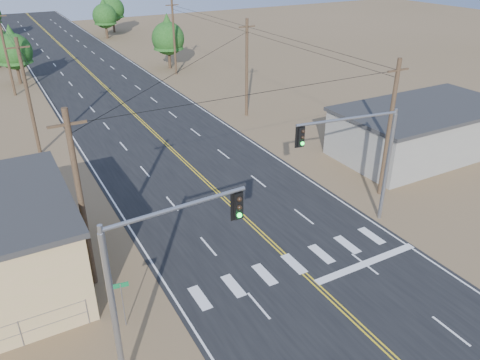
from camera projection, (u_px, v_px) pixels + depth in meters
ground at (396, 360)px, 20.95m from camera, size 220.00×220.00×0.00m
road at (161, 139)px, 44.30m from camera, size 15.00×200.00×0.02m
building_right at (422, 131)px, 40.69m from camera, size 15.00×8.00×4.00m
utility_pole_left_near at (81, 201)px, 23.43m from camera, size 1.80×0.30×10.00m
utility_pole_left_mid at (28, 97)px, 39.00m from camera, size 1.80×0.30×10.00m
utility_pole_left_far at (6, 53)px, 54.57m from camera, size 1.80×0.30×10.00m
utility_pole_right_near at (389, 129)px, 32.48m from camera, size 1.80×0.30×10.00m
utility_pole_right_mid at (247, 68)px, 48.06m from camera, size 1.80×0.30×10.00m
utility_pole_right_far at (174, 37)px, 63.63m from camera, size 1.80×0.30×10.00m
signal_mast_left at (152, 269)px, 18.26m from camera, size 6.09×0.58×7.93m
signal_mast_right at (363, 151)px, 28.71m from camera, size 6.78×1.26×7.72m
street_sign at (122, 297)px, 22.09m from camera, size 0.76×0.16×2.58m
tree_left_near at (13, 48)px, 59.50m from camera, size 4.54×4.54×7.56m
tree_right_near at (168, 35)px, 66.87m from camera, size 4.67×4.67×7.78m
tree_right_mid at (104, 13)px, 88.15m from camera, size 4.48×4.48×7.46m
tree_right_far at (112, 6)px, 93.92m from camera, size 4.92×4.92×8.19m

